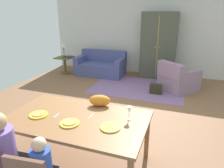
% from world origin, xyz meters
% --- Properties ---
extents(ground_plane, '(7.19, 6.07, 0.02)m').
position_xyz_m(ground_plane, '(0.00, 0.44, -0.01)').
color(ground_plane, brown).
extents(back_wall, '(7.19, 0.10, 2.70)m').
position_xyz_m(back_wall, '(0.00, 3.52, 1.35)').
color(back_wall, silver).
rests_on(back_wall, ground_plane).
extents(dining_table, '(1.89, 1.10, 0.76)m').
position_xyz_m(dining_table, '(-0.13, -1.54, 0.70)').
color(dining_table, '#8D5E38').
rests_on(dining_table, ground_plane).
extents(plate_near_man, '(0.25, 0.25, 0.02)m').
position_xyz_m(plate_near_man, '(-0.65, -1.66, 0.77)').
color(plate_near_man, yellow).
rests_on(plate_near_man, dining_table).
extents(pizza_near_man, '(0.17, 0.17, 0.01)m').
position_xyz_m(pizza_near_man, '(-0.65, -1.66, 0.78)').
color(pizza_near_man, gold).
rests_on(pizza_near_man, plate_near_man).
extents(plate_near_child, '(0.25, 0.25, 0.02)m').
position_xyz_m(plate_near_child, '(-0.13, -1.72, 0.77)').
color(plate_near_child, yellow).
rests_on(plate_near_child, dining_table).
extents(pizza_near_child, '(0.17, 0.17, 0.01)m').
position_xyz_m(pizza_near_child, '(-0.13, -1.72, 0.78)').
color(pizza_near_child, '#E7924B').
rests_on(pizza_near_child, plate_near_child).
extents(plate_near_woman, '(0.25, 0.25, 0.02)m').
position_xyz_m(plate_near_woman, '(0.39, -1.64, 0.77)').
color(plate_near_woman, yellow).
rests_on(plate_near_woman, dining_table).
extents(wine_glass, '(0.07, 0.07, 0.19)m').
position_xyz_m(wine_glass, '(0.55, -1.36, 0.89)').
color(wine_glass, silver).
rests_on(wine_glass, dining_table).
extents(fork, '(0.02, 0.15, 0.01)m').
position_xyz_m(fork, '(-0.41, -1.59, 0.76)').
color(fork, silver).
rests_on(fork, dining_table).
extents(knife, '(0.02, 0.17, 0.01)m').
position_xyz_m(knife, '(0.04, -1.44, 0.76)').
color(knife, silver).
rests_on(knife, dining_table).
extents(person_man, '(0.30, 0.41, 1.11)m').
position_xyz_m(person_man, '(-0.65, -2.28, 0.51)').
color(person_man, '#333D50').
rests_on(person_man, ground_plane).
extents(cat, '(0.35, 0.24, 0.17)m').
position_xyz_m(cat, '(0.02, -1.10, 0.84)').
color(cat, orange).
rests_on(cat, dining_table).
extents(area_rug, '(2.60, 1.80, 0.01)m').
position_xyz_m(area_rug, '(-0.04, 1.91, 0.00)').
color(area_rug, slate).
rests_on(area_rug, ground_plane).
extents(couch, '(1.64, 0.86, 0.82)m').
position_xyz_m(couch, '(-1.57, 2.77, 0.30)').
color(couch, '#464D85').
rests_on(couch, ground_plane).
extents(armchair, '(1.21, 1.21, 0.82)m').
position_xyz_m(armchair, '(1.02, 2.07, 0.32)').
color(armchair, gray).
rests_on(armchair, ground_plane).
extents(armoire, '(1.10, 0.59, 2.10)m').
position_xyz_m(armoire, '(0.31, 3.13, 1.05)').
color(armoire, '#43493A').
rests_on(armoire, ground_plane).
extents(side_table, '(0.56, 0.56, 0.58)m').
position_xyz_m(side_table, '(-2.84, 2.51, 0.38)').
color(side_table, brown).
rests_on(side_table, ground_plane).
extents(table_lamp, '(0.26, 0.26, 0.54)m').
position_xyz_m(table_lamp, '(-2.84, 2.51, 1.01)').
color(table_lamp, '#44362F').
rests_on(table_lamp, side_table).
extents(book_lower, '(0.22, 0.16, 0.03)m').
position_xyz_m(book_lower, '(-2.63, 2.55, 0.59)').
color(book_lower, '#953928').
rests_on(book_lower, side_table).
extents(book_upper, '(0.22, 0.16, 0.03)m').
position_xyz_m(book_upper, '(-2.67, 2.53, 0.62)').
color(book_upper, '#2F4887').
rests_on(book_upper, book_lower).
extents(handbag, '(0.32, 0.16, 0.26)m').
position_xyz_m(handbag, '(0.51, 1.61, 0.13)').
color(handbag, '#282915').
rests_on(handbag, ground_plane).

